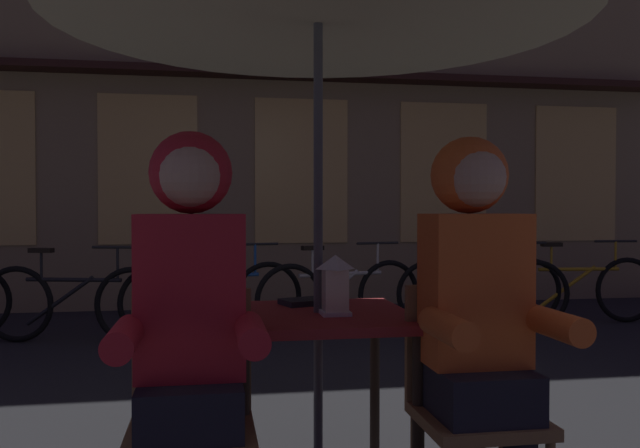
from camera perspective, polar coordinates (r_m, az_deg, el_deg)
cafe_table at (r=2.60m, az=-0.16°, el=-9.96°), size 0.72×0.72×0.74m
lantern at (r=2.50m, az=1.34°, el=-5.23°), size 0.11×0.11×0.23m
chair_left at (r=2.24m, az=-11.20°, el=-15.73°), size 0.40×0.40×0.87m
chair_right at (r=2.41m, az=13.05°, el=-14.50°), size 0.40×0.40×0.87m
person_left_hooded at (r=2.11m, az=-11.28°, el=-6.87°), size 0.45×0.56×1.40m
person_right_hooded at (r=2.29m, az=13.65°, el=-6.23°), size 0.45×0.56×1.40m
shopfront_building at (r=8.21m, az=-1.93°, el=14.98°), size 10.00×0.93×6.20m
bicycle_second at (r=5.98m, az=-20.82°, el=-6.48°), size 1.64×0.46×0.84m
bicycle_third at (r=5.99m, az=-9.34°, el=-6.40°), size 1.66×0.38×0.84m
bicycle_fourth at (r=6.08m, az=1.81°, el=-6.26°), size 1.64×0.44×0.84m
bicycle_fifth at (r=6.49m, az=14.09°, el=-5.83°), size 1.67×0.31×0.84m
bicycle_furthest at (r=7.06m, az=21.71°, el=-5.30°), size 1.68×0.18×0.84m
book at (r=2.78m, az=-1.26°, el=-6.83°), size 0.23×0.20×0.02m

